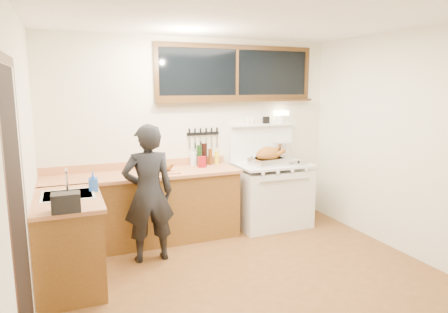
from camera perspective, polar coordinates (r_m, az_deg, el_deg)
name	(u,v)px	position (r m, az deg, el deg)	size (l,w,h in m)	color
ground_plane	(251,282)	(4.29, 3.84, -17.39)	(4.00, 3.50, 0.02)	brown
room_shell	(253,120)	(3.82, 4.13, 5.27)	(4.10, 3.60, 2.65)	silver
counter_back	(144,207)	(5.17, -11.39, -7.15)	(2.44, 0.64, 1.00)	brown
counter_left	(69,241)	(4.32, -21.27, -11.21)	(0.64, 1.09, 0.90)	brown
sink_unit	(68,200)	(4.27, -21.36, -5.87)	(0.50, 0.45, 0.37)	white
vintage_stove	(271,193)	(5.72, 6.74, -5.18)	(1.02, 0.74, 1.61)	white
back_window	(237,79)	(5.62, 1.89, 11.05)	(2.32, 0.13, 0.77)	black
left_doorway	(20,220)	(3.01, -27.17, -8.09)	(0.02, 1.04, 2.17)	black
knife_strip	(203,134)	(5.49, -2.99, 3.17)	(0.46, 0.03, 0.28)	black
man	(148,193)	(4.55, -10.74, -5.21)	(0.58, 0.38, 1.56)	black
soap_bottle	(93,182)	(4.31, -18.18, -3.43)	(0.10, 0.10, 0.20)	blue
toaster	(66,202)	(3.70, -21.64, -6.10)	(0.24, 0.17, 0.16)	black
cutting_board	(165,169)	(5.02, -8.49, -1.72)	(0.39, 0.31, 0.13)	#BF7A4C
roast_turkey	(268,158)	(5.47, 6.34, -0.15)	(0.50, 0.39, 0.25)	silver
stockpot	(282,151)	(5.93, 8.26, 0.84)	(0.35, 0.35, 0.25)	silver
saucepan	(270,155)	(5.91, 6.62, 0.15)	(0.19, 0.28, 0.11)	silver
pot_lid	(299,163)	(5.63, 10.61, -0.90)	(0.29, 0.29, 0.04)	silver
coffee_tin	(202,162)	(5.30, -3.18, -0.78)	(0.10, 0.08, 0.15)	maroon
pitcher	(194,159)	(5.44, -4.37, -0.31)	(0.10, 0.10, 0.18)	white
bottle_cluster	(206,156)	(5.43, -2.59, 0.13)	(0.32, 0.07, 0.30)	black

